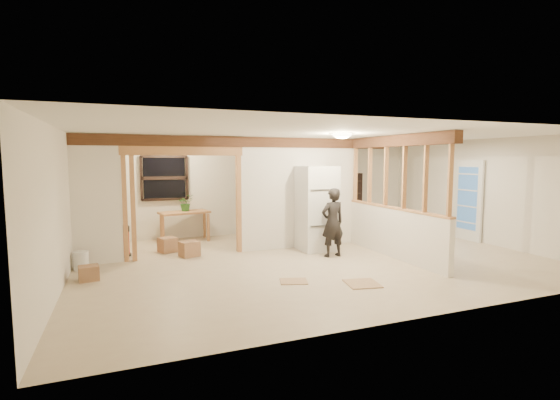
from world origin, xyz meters
name	(u,v)px	position (x,y,z in m)	size (l,w,h in m)	color
floor	(315,259)	(0.00, 0.00, -0.01)	(9.00, 6.50, 0.01)	beige
ceiling	(316,134)	(0.00, 0.00, 2.50)	(9.00, 6.50, 0.01)	white
wall_back	(263,187)	(0.00, 3.25, 1.25)	(9.00, 0.01, 2.50)	white
wall_front	(430,220)	(0.00, -3.25, 1.25)	(9.00, 0.01, 2.50)	white
wall_left	(61,207)	(-4.50, 0.00, 1.25)	(0.01, 6.50, 2.50)	white
wall_right	(484,191)	(4.50, 0.00, 1.25)	(0.01, 6.50, 2.50)	white
partition_left_stub	(97,199)	(-4.05, 1.20, 1.25)	(0.90, 0.12, 2.50)	silver
partition_center	(300,193)	(0.20, 1.20, 1.25)	(2.80, 0.12, 2.50)	silver
doorway_frame	(185,204)	(-2.40, 1.20, 1.10)	(2.46, 0.14, 2.20)	tan
header_beam_back	(249,142)	(-1.00, 1.20, 2.38)	(7.00, 0.18, 0.22)	#56321D
header_beam_right	(396,141)	(1.60, -0.40, 2.38)	(0.18, 3.30, 0.22)	#56321D
pony_wall	(393,233)	(1.60, -0.40, 0.50)	(0.12, 3.20, 1.00)	silver
stud_partition	(395,177)	(1.60, -0.40, 1.66)	(0.14, 3.20, 1.32)	tan
window_back	(165,178)	(-2.60, 3.17, 1.55)	(1.12, 0.10, 1.10)	black
french_door	(468,200)	(4.42, 0.40, 1.00)	(0.12, 0.86, 2.00)	white
ceiling_dome_main	(342,134)	(0.30, -0.50, 2.48)	(0.36, 0.36, 0.16)	#FFEABF
ceiling_dome_util	(172,139)	(-2.50, 2.30, 2.48)	(0.32, 0.32, 0.14)	#FFEABF
hanging_bulb	(200,152)	(-2.00, 1.60, 2.18)	(0.07, 0.07, 0.07)	#FFD88C
refrigerator	(317,208)	(0.41, 0.77, 0.93)	(0.77, 0.75, 1.86)	silver
woman	(333,223)	(0.44, 0.07, 0.71)	(0.52, 0.34, 1.43)	#2D2728
work_table	(185,226)	(-2.19, 2.81, 0.37)	(1.17, 0.59, 0.74)	tan
potted_plant	(186,203)	(-2.14, 2.87, 0.94)	(0.37, 0.32, 0.41)	#3A7833
shop_vac	(118,242)	(-3.70, 1.65, 0.32)	(0.49, 0.49, 0.64)	#AE1E0D
bookshelf	(348,201)	(2.56, 3.05, 0.80)	(0.80, 0.27, 1.61)	black
bucket	(81,261)	(-4.34, 0.83, 0.17)	(0.27, 0.27, 0.34)	silver
box_util_a	(189,249)	(-2.33, 1.16, 0.16)	(0.37, 0.31, 0.31)	#9B6D4B
box_util_b	(168,245)	(-2.71, 1.75, 0.16)	(0.34, 0.34, 0.31)	#9B6D4B
box_front	(89,273)	(-4.15, 0.04, 0.13)	(0.31, 0.25, 0.25)	#9B6D4B
floor_panel_near	(362,284)	(-0.01, -1.77, 0.01)	(0.51, 0.51, 0.02)	tan
floor_panel_far	(294,281)	(-1.00, -1.25, 0.01)	(0.44, 0.36, 0.01)	tan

